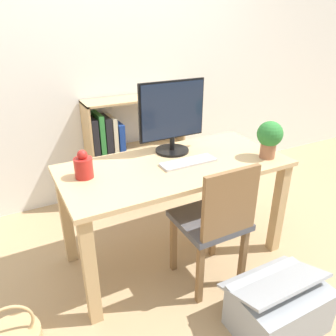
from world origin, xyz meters
TOP-DOWN VIEW (x-y plane):
  - ground_plane at (0.00, 0.00)m, footprint 10.00×10.00m
  - wall_back at (0.00, 1.16)m, footprint 8.00×0.05m
  - desk at (0.00, 0.00)m, footprint 1.48×0.70m
  - monitor at (0.08, 0.20)m, footprint 0.48×0.24m
  - keyboard at (0.08, -0.04)m, footprint 0.38×0.12m
  - vase at (-0.57, 0.08)m, footprint 0.11×0.11m
  - potted_plant at (0.60, -0.20)m, footprint 0.17×0.17m
  - chair at (0.08, -0.37)m, footprint 0.40×0.40m
  - bookshelf at (-0.05, 0.98)m, footprint 0.91×0.28m
  - storage_box at (0.20, -0.82)m, footprint 0.52×0.40m

SIDE VIEW (x-z plane):
  - ground_plane at x=0.00m, z-range 0.00..0.00m
  - storage_box at x=0.20m, z-range -0.03..0.33m
  - bookshelf at x=-0.05m, z-range -0.03..0.92m
  - chair at x=0.08m, z-range 0.05..0.92m
  - desk at x=0.00m, z-range 0.24..0.97m
  - keyboard at x=0.08m, z-range 0.73..0.75m
  - vase at x=-0.57m, z-range 0.71..0.89m
  - potted_plant at x=0.60m, z-range 0.75..1.00m
  - monitor at x=0.08m, z-range 0.75..1.25m
  - wall_back at x=0.00m, z-range 0.00..2.60m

